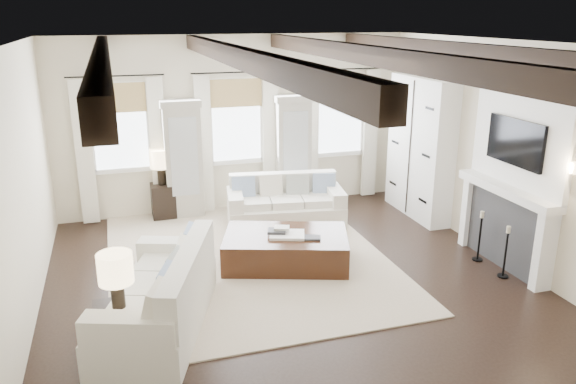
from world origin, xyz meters
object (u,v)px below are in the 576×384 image
object	(u,v)px
sofa_back	(285,205)
side_table_front	(122,331)
ottoman	(286,249)
sofa_left	(163,297)
side_table_back	(163,201)

from	to	relation	value
sofa_back	side_table_front	distance (m)	4.36
ottoman	sofa_back	bearing A→B (deg)	91.93
sofa_back	sofa_left	bearing A→B (deg)	-129.55
ottoman	side_table_back	world-z (taller)	side_table_back
ottoman	side_table_front	size ratio (longest dim) A/B	3.19
sofa_left	ottoman	distance (m)	2.27
sofa_back	side_table_back	size ratio (longest dim) A/B	3.38
sofa_back	sofa_left	size ratio (longest dim) A/B	0.86
sofa_back	side_table_front	xyz separation A→B (m)	(-2.85, -3.30, -0.06)
sofa_left	side_table_back	distance (m)	3.84
sofa_back	sofa_left	distance (m)	3.72
ottoman	side_table_back	size ratio (longest dim) A/B	2.85
side_table_front	sofa_left	bearing A→B (deg)	41.48
ottoman	side_table_front	distance (m)	2.90
side_table_back	ottoman	bearing A→B (deg)	-59.34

